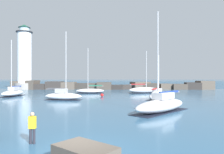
{
  "coord_description": "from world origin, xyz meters",
  "views": [
    {
      "loc": [
        1.71,
        -9.85,
        3.47
      ],
      "look_at": [
        1.23,
        32.34,
        3.5
      ],
      "focal_mm": 35.0,
      "sensor_mm": 36.0,
      "label": 1
    }
  ],
  "objects": [
    {
      "name": "sailboat_moored_0",
      "position": [
        -3.55,
        37.1,
        0.53
      ],
      "size": [
        6.31,
        3.08,
        9.74
      ],
      "color": "silver",
      "rests_on": "ground"
    },
    {
      "name": "open_sea_beyond",
      "position": [
        0.0,
        112.8,
        0.0
      ],
      "size": [
        400.0,
        116.0,
        0.01
      ],
      "color": "#235175",
      "rests_on": "ground"
    },
    {
      "name": "mooring_buoy_orange_near",
      "position": [
        -0.5,
        28.85,
        0.29
      ],
      "size": [
        0.58,
        0.58,
        0.78
      ],
      "color": "red",
      "rests_on": "ground"
    },
    {
      "name": "person_on_rocks",
      "position": [
        -2.56,
        1.43,
        0.92
      ],
      "size": [
        0.36,
        0.22,
        1.65
      ],
      "color": "#282833",
      "rests_on": "ground"
    },
    {
      "name": "breakwater_jetty",
      "position": [
        0.54,
        52.73,
        0.98
      ],
      "size": [
        57.09,
        6.88,
        2.56
      ],
      "color": "brown",
      "rests_on": "ground"
    },
    {
      "name": "sailboat_moored_5",
      "position": [
        6.4,
        12.0,
        0.72
      ],
      "size": [
        7.14,
        7.45,
        9.89
      ],
      "color": "white",
      "rests_on": "ground"
    },
    {
      "name": "sailboat_moored_1",
      "position": [
        8.59,
        24.85,
        0.61
      ],
      "size": [
        4.92,
        7.51,
        7.05
      ],
      "color": "silver",
      "rests_on": "ground"
    },
    {
      "name": "ground_plane",
      "position": [
        0.0,
        0.0,
        0.0
      ],
      "size": [
        600.0,
        600.0,
        0.0
      ],
      "primitive_type": "plane",
      "color": "#336084"
    },
    {
      "name": "sailboat_moored_2",
      "position": [
        -16.84,
        29.75,
        0.65
      ],
      "size": [
        2.81,
        6.66,
        10.19
      ],
      "color": "white",
      "rests_on": "ground"
    },
    {
      "name": "lighthouse",
      "position": [
        -24.04,
        52.06,
        8.29
      ],
      "size": [
        5.34,
        5.34,
        18.51
      ],
      "color": "gray",
      "rests_on": "ground"
    },
    {
      "name": "sailboat_moored_3",
      "position": [
        -6.12,
        23.21,
        0.67
      ],
      "size": [
        5.87,
        2.49,
        10.42
      ],
      "color": "white",
      "rests_on": "ground"
    },
    {
      "name": "sailboat_moored_6",
      "position": [
        8.14,
        37.46,
        0.67
      ],
      "size": [
        7.19,
        3.69,
        9.14
      ],
      "color": "white",
      "rests_on": "ground"
    }
  ]
}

